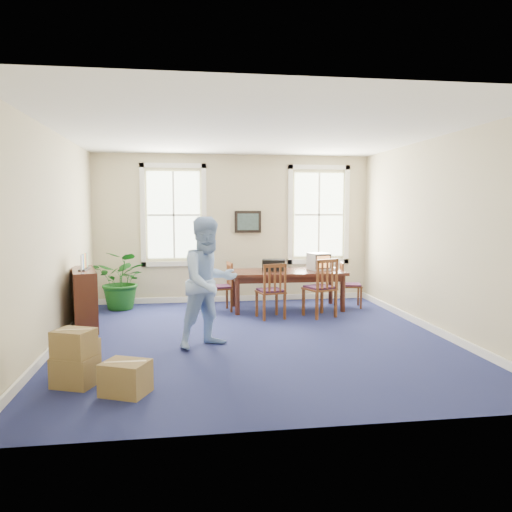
{
  "coord_description": "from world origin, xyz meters",
  "views": [
    {
      "loc": [
        -1.1,
        -7.62,
        2.05
      ],
      "look_at": [
        0.1,
        0.6,
        1.25
      ],
      "focal_mm": 35.0,
      "sensor_mm": 36.0,
      "label": 1
    }
  ],
  "objects": [
    {
      "name": "floor",
      "position": [
        0.0,
        0.0,
        0.0
      ],
      "size": [
        6.5,
        6.5,
        0.0
      ],
      "primitive_type": "plane",
      "color": "navy",
      "rests_on": "ground"
    },
    {
      "name": "ceiling",
      "position": [
        0.0,
        0.0,
        3.2
      ],
      "size": [
        6.5,
        6.5,
        0.0
      ],
      "primitive_type": "plane",
      "rotation": [
        3.14,
        0.0,
        0.0
      ],
      "color": "white",
      "rests_on": "ground"
    },
    {
      "name": "wall_back",
      "position": [
        0.0,
        3.25,
        1.6
      ],
      "size": [
        6.5,
        0.0,
        6.5
      ],
      "primitive_type": "plane",
      "rotation": [
        1.57,
        0.0,
        0.0
      ],
      "color": "beige",
      "rests_on": "ground"
    },
    {
      "name": "wall_front",
      "position": [
        0.0,
        -3.25,
        1.6
      ],
      "size": [
        6.5,
        0.0,
        6.5
      ],
      "primitive_type": "plane",
      "rotation": [
        -1.57,
        0.0,
        0.0
      ],
      "color": "beige",
      "rests_on": "ground"
    },
    {
      "name": "wall_left",
      "position": [
        -3.0,
        0.0,
        1.6
      ],
      "size": [
        0.0,
        6.5,
        6.5
      ],
      "primitive_type": "plane",
      "rotation": [
        1.57,
        0.0,
        1.57
      ],
      "color": "beige",
      "rests_on": "ground"
    },
    {
      "name": "wall_right",
      "position": [
        3.0,
        0.0,
        1.6
      ],
      "size": [
        0.0,
        6.5,
        6.5
      ],
      "primitive_type": "plane",
      "rotation": [
        1.57,
        0.0,
        -1.57
      ],
      "color": "beige",
      "rests_on": "ground"
    },
    {
      "name": "baseboard_back",
      "position": [
        0.0,
        3.22,
        0.06
      ],
      "size": [
        6.0,
        0.04,
        0.12
      ],
      "primitive_type": "cube",
      "color": "white",
      "rests_on": "ground"
    },
    {
      "name": "baseboard_left",
      "position": [
        -2.97,
        0.0,
        0.06
      ],
      "size": [
        0.04,
        6.5,
        0.12
      ],
      "primitive_type": "cube",
      "color": "white",
      "rests_on": "ground"
    },
    {
      "name": "baseboard_right",
      "position": [
        2.97,
        0.0,
        0.06
      ],
      "size": [
        0.04,
        6.5,
        0.12
      ],
      "primitive_type": "cube",
      "color": "white",
      "rests_on": "ground"
    },
    {
      "name": "window_left",
      "position": [
        -1.3,
        3.23,
        1.9
      ],
      "size": [
        1.4,
        0.12,
        2.2
      ],
      "primitive_type": null,
      "color": "white",
      "rests_on": "ground"
    },
    {
      "name": "window_right",
      "position": [
        1.9,
        3.23,
        1.9
      ],
      "size": [
        1.4,
        0.12,
        2.2
      ],
      "primitive_type": null,
      "color": "white",
      "rests_on": "ground"
    },
    {
      "name": "wall_picture",
      "position": [
        0.3,
        3.2,
        1.75
      ],
      "size": [
        0.58,
        0.06,
        0.48
      ],
      "primitive_type": null,
      "color": "black",
      "rests_on": "ground"
    },
    {
      "name": "conference_table",
      "position": [
        0.96,
        2.2,
        0.39
      ],
      "size": [
        2.31,
        1.06,
        0.78
      ],
      "primitive_type": null,
      "rotation": [
        0.0,
        0.0,
        -0.01
      ],
      "color": "#441E14",
      "rests_on": "ground"
    },
    {
      "name": "crt_tv",
      "position": [
        1.64,
        2.25,
        0.96
      ],
      "size": [
        0.47,
        0.5,
        0.35
      ],
      "primitive_type": null,
      "rotation": [
        0.0,
        0.0,
        0.25
      ],
      "color": "#B7B7BC",
      "rests_on": "conference_table"
    },
    {
      "name": "game_console",
      "position": [
        1.96,
        2.2,
        0.81
      ],
      "size": [
        0.22,
        0.24,
        0.05
      ],
      "primitive_type": "cube",
      "rotation": [
        0.0,
        0.0,
        -0.43
      ],
      "color": "white",
      "rests_on": "conference_table"
    },
    {
      "name": "equipment_bag",
      "position": [
        0.7,
        2.25,
        0.9
      ],
      "size": [
        0.51,
        0.38,
        0.23
      ],
      "primitive_type": "cube",
      "rotation": [
        0.0,
        0.0,
        -0.2
      ],
      "color": "black",
      "rests_on": "conference_table"
    },
    {
      "name": "chair_near_left",
      "position": [
        0.49,
        1.42,
        0.52
      ],
      "size": [
        0.55,
        0.55,
        1.04
      ],
      "primitive_type": null,
      "rotation": [
        0.0,
        0.0,
        3.34
      ],
      "color": "brown",
      "rests_on": "ground"
    },
    {
      "name": "chair_near_right",
      "position": [
        1.43,
        1.42,
        0.56
      ],
      "size": [
        0.65,
        0.65,
        1.12
      ],
      "primitive_type": null,
      "rotation": [
        0.0,
        0.0,
        3.5
      ],
      "color": "brown",
      "rests_on": "ground"
    },
    {
      "name": "chair_end_left",
      "position": [
        -0.4,
        2.2,
        0.49
      ],
      "size": [
        0.5,
        0.5,
        0.97
      ],
      "primitive_type": null,
      "rotation": [
        0.0,
        0.0,
        -1.42
      ],
      "color": "brown",
      "rests_on": "ground"
    },
    {
      "name": "chair_end_right",
      "position": [
        2.32,
        2.2,
        0.47
      ],
      "size": [
        0.49,
        0.49,
        0.93
      ],
      "primitive_type": null,
      "rotation": [
        0.0,
        0.0,
        1.38
      ],
      "color": "brown",
      "rests_on": "ground"
    },
    {
      "name": "man",
      "position": [
        -0.74,
        -0.34,
        0.96
      ],
      "size": [
        1.18,
        1.09,
        1.93
      ],
      "primitive_type": "imported",
      "rotation": [
        0.0,
        0.0,
        0.51
      ],
      "color": "#9BBEF4",
      "rests_on": "ground"
    },
    {
      "name": "credenza",
      "position": [
        -2.75,
        0.9,
        0.49
      ],
      "size": [
        0.64,
        1.29,
        0.97
      ],
      "primitive_type": "cube",
      "rotation": [
        0.0,
        0.0,
        0.24
      ],
      "color": "#441E14",
      "rests_on": "ground"
    },
    {
      "name": "brochure_rack",
      "position": [
        -2.73,
        0.9,
        1.11
      ],
      "size": [
        0.27,
        0.63,
        0.28
      ],
      "primitive_type": null,
      "rotation": [
        0.0,
        0.0,
        0.26
      ],
      "color": "#99999E",
      "rests_on": "credenza"
    },
    {
      "name": "potted_plant",
      "position": [
        -2.33,
        2.66,
        0.59
      ],
      "size": [
        1.33,
        1.26,
        1.19
      ],
      "primitive_type": "imported",
      "rotation": [
        0.0,
        0.0,
        -0.38
      ],
      "color": "#144C14",
      "rests_on": "ground"
    },
    {
      "name": "cardboard_boxes",
      "position": [
        -2.19,
        -1.69,
        0.35
      ],
      "size": [
        1.57,
        1.57,
        0.7
      ],
      "primitive_type": null,
      "rotation": [
        0.0,
        0.0,
        -0.36
      ],
      "color": "olive",
      "rests_on": "ground"
    }
  ]
}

